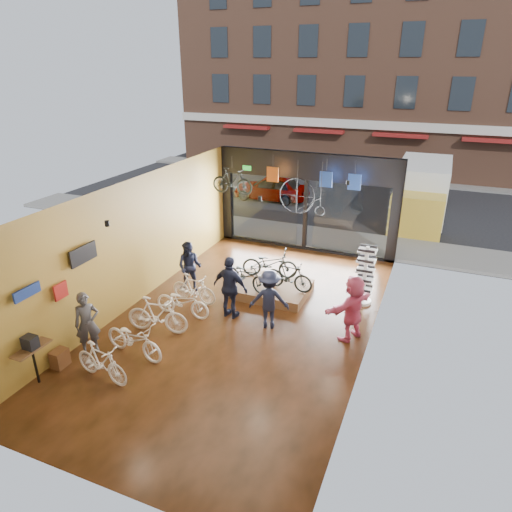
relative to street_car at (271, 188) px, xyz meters
The scene contains 34 objects.
ground_plane 12.57m from the street_car, 72.98° to the right, with size 7.00×12.00×0.04m, color black.
ceiling 12.94m from the street_car, 72.98° to the right, with size 7.00×12.00×0.04m, color black.
wall_left 12.06m from the street_car, 89.27° to the right, with size 0.04×12.00×3.80m, color #B0842B.
wall_right 14.04m from the street_car, 59.06° to the right, with size 0.04×12.00×3.80m, color beige.
wall_back 18.43m from the street_car, 78.48° to the right, with size 7.00×0.04×3.80m, color beige.
storefront 7.14m from the street_car, 58.52° to the right, with size 7.00×0.26×3.80m, color black, non-canonical shape.
exit_sign 6.69m from the street_car, 78.25° to the right, with size 0.35×0.06×0.18m, color #198C26.
street_road 4.79m from the street_car, 39.24° to the left, with size 30.00×18.00×0.02m, color black.
sidewalk_near 6.08m from the street_car, 52.57° to the right, with size 30.00×2.40×0.12m, color slate.
sidewalk_far 7.93m from the street_car, 62.31° to the left, with size 30.00×2.00×0.12m, color slate.
opposite_building 11.99m from the street_car, 68.86° to the left, with size 26.00×5.00×14.00m, color brown.
street_car is the anchor object (origin of this frame).
box_truck 7.67m from the street_car, ahead, with size 2.22×6.66×2.62m, color silver, non-canonical shape.
floor_bike_1 15.70m from the street_car, 83.80° to the right, with size 0.44×1.57×0.94m, color silver.
floor_bike_2 14.65m from the street_car, 82.89° to the right, with size 0.63×1.80×0.95m, color silver.
floor_bike_3 13.49m from the street_car, 82.61° to the right, with size 0.49×1.74×1.05m, color silver.
floor_bike_4 12.51m from the street_car, 81.20° to the right, with size 0.59×1.71×0.90m, color silver.
floor_bike_5 11.66m from the street_car, 81.09° to the right, with size 0.43×1.53×0.92m, color silver.
display_platform 10.78m from the street_car, 69.43° to the right, with size 2.40×1.80×0.30m, color brown.
display_bike_left 11.04m from the street_car, 73.41° to the right, with size 0.59×1.70×0.89m, color black.
display_bike_mid 11.10m from the street_car, 66.55° to the right, with size 0.44×1.56×0.94m, color black.
display_bike_right 10.17m from the street_car, 69.61° to the right, with size 0.63×1.81×0.95m, color black.
customer_0 14.85m from the street_car, 87.40° to the right, with size 0.61×0.40×1.67m, color #3F3F44.
customer_1 10.94m from the street_car, 83.12° to the right, with size 0.81×0.63×1.66m, color #161C33.
customer_2 12.32m from the street_car, 74.78° to the right, with size 1.10×0.46×1.88m, color #161C33.
customer_3 12.77m from the street_car, 69.62° to the right, with size 1.11×0.64×1.71m, color #161C33.
customer_5 13.44m from the street_car, 60.23° to the right, with size 1.70×0.54×1.83m, color #CC4C72.
sunglasses_rack 11.65m from the street_car, 55.35° to the right, with size 0.55×0.45×1.86m, color white, non-canonical shape.
wall_merch 15.52m from the street_car, 88.92° to the right, with size 0.40×2.40×2.60m, color navy, non-canonical shape.
penny_farthing 8.70m from the street_car, 61.80° to the right, with size 1.61×0.06×1.29m, color black, non-canonical shape.
hung_bike 8.24m from the street_car, 79.67° to the right, with size 0.45×1.58×0.95m, color black.
jersey_left 7.65m from the street_car, 69.16° to the right, with size 0.45×0.03×0.55m, color #CC5919.
jersey_mid 8.54m from the street_car, 56.02° to the right, with size 0.45×0.03×0.55m, color #1E3F99.
jersey_right 9.11m from the street_car, 50.63° to the right, with size 0.45×0.03×0.55m, color #1E3F99.
Camera 1 is at (4.64, -10.29, 6.85)m, focal length 32.00 mm.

